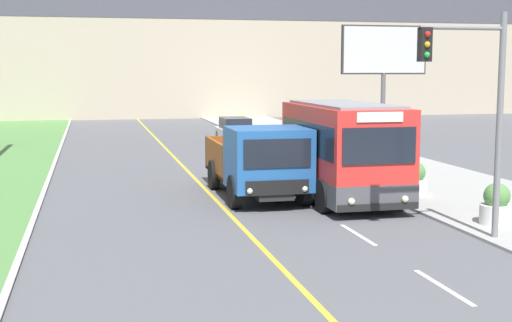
{
  "coord_description": "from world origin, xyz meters",
  "views": [
    {
      "loc": [
        -3.92,
        -4.6,
        4.25
      ],
      "look_at": [
        1.1,
        16.99,
        1.4
      ],
      "focal_mm": 50.0,
      "sensor_mm": 36.0,
      "label": 1
    }
  ],
  "objects_px": {
    "city_bus": "(343,152)",
    "billboard_large": "(384,55)",
    "dump_truck": "(261,163)",
    "planter_round_near": "(496,206)",
    "car_distant": "(235,131)",
    "traffic_light_mast": "(476,97)",
    "planter_round_second": "(415,180)"
  },
  "relations": [
    {
      "from": "city_bus",
      "to": "billboard_large",
      "type": "bearing_deg",
      "value": 62.12
    },
    {
      "from": "city_bus",
      "to": "dump_truck",
      "type": "xyz_separation_m",
      "value": [
        -2.53,
        0.74,
        -0.37
      ]
    },
    {
      "from": "city_bus",
      "to": "billboard_large",
      "type": "relative_size",
      "value": 0.91
    },
    {
      "from": "billboard_large",
      "to": "planter_round_near",
      "type": "height_order",
      "value": "billboard_large"
    },
    {
      "from": "car_distant",
      "to": "planter_round_near",
      "type": "height_order",
      "value": "car_distant"
    },
    {
      "from": "traffic_light_mast",
      "to": "planter_round_near",
      "type": "xyz_separation_m",
      "value": [
        1.53,
        1.36,
        -3.02
      ]
    },
    {
      "from": "planter_round_near",
      "to": "planter_round_second",
      "type": "relative_size",
      "value": 1.01
    },
    {
      "from": "traffic_light_mast",
      "to": "car_distant",
      "type": "bearing_deg",
      "value": 91.94
    },
    {
      "from": "dump_truck",
      "to": "billboard_large",
      "type": "distance_m",
      "value": 16.02
    },
    {
      "from": "dump_truck",
      "to": "planter_round_second",
      "type": "relative_size",
      "value": 5.79
    },
    {
      "from": "city_bus",
      "to": "traffic_light_mast",
      "type": "distance_m",
      "value": 6.27
    },
    {
      "from": "billboard_large",
      "to": "planter_round_second",
      "type": "xyz_separation_m",
      "value": [
        -4.3,
        -12.85,
        -4.41
      ]
    },
    {
      "from": "city_bus",
      "to": "planter_round_second",
      "type": "distance_m",
      "value": 2.85
    },
    {
      "from": "car_distant",
      "to": "city_bus",
      "type": "bearing_deg",
      "value": -91.17
    },
    {
      "from": "city_bus",
      "to": "planter_round_second",
      "type": "xyz_separation_m",
      "value": [
        2.64,
        0.27,
        -1.04
      ]
    },
    {
      "from": "car_distant",
      "to": "planter_round_second",
      "type": "relative_size",
      "value": 3.86
    },
    {
      "from": "dump_truck",
      "to": "traffic_light_mast",
      "type": "bearing_deg",
      "value": -60.02
    },
    {
      "from": "billboard_large",
      "to": "planter_round_second",
      "type": "bearing_deg",
      "value": -108.5
    },
    {
      "from": "traffic_light_mast",
      "to": "billboard_large",
      "type": "relative_size",
      "value": 0.87
    },
    {
      "from": "billboard_large",
      "to": "planter_round_second",
      "type": "relative_size",
      "value": 5.84
    },
    {
      "from": "dump_truck",
      "to": "planter_round_second",
      "type": "xyz_separation_m",
      "value": [
        5.17,
        -0.48,
        -0.67
      ]
    },
    {
      "from": "city_bus",
      "to": "planter_round_near",
      "type": "relative_size",
      "value": 5.28
    },
    {
      "from": "city_bus",
      "to": "car_distant",
      "type": "relative_size",
      "value": 1.38
    },
    {
      "from": "dump_truck",
      "to": "planter_round_near",
      "type": "bearing_deg",
      "value": -44.35
    },
    {
      "from": "city_bus",
      "to": "dump_truck",
      "type": "distance_m",
      "value": 2.66
    },
    {
      "from": "traffic_light_mast",
      "to": "planter_round_near",
      "type": "height_order",
      "value": "traffic_light_mast"
    },
    {
      "from": "dump_truck",
      "to": "planter_round_near",
      "type": "height_order",
      "value": "dump_truck"
    },
    {
      "from": "dump_truck",
      "to": "billboard_large",
      "type": "relative_size",
      "value": 0.99
    },
    {
      "from": "car_distant",
      "to": "planter_round_second",
      "type": "height_order",
      "value": "car_distant"
    },
    {
      "from": "traffic_light_mast",
      "to": "billboard_large",
      "type": "bearing_deg",
      "value": 73.29
    },
    {
      "from": "billboard_large",
      "to": "car_distant",
      "type": "bearing_deg",
      "value": 135.79
    },
    {
      "from": "city_bus",
      "to": "billboard_large",
      "type": "distance_m",
      "value": 15.22
    }
  ]
}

